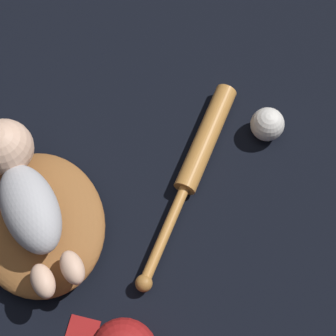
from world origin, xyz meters
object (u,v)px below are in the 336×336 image
Objects in this scene: baseball_glove at (29,226)px; baseball_bat at (198,157)px; baseball at (267,124)px; baby_figure at (21,187)px.

baseball_bat is (0.04, -0.40, -0.01)m from baseball_glove.
baseball reaches higher than baseball_glove.
baseball is at bearing -83.96° from baseball_bat.
baseball_glove is 0.88× the size of baby_figure.
baseball_glove is 4.32× the size of baseball.
baseball is (0.05, -0.57, 0.00)m from baseball_glove.
baby_figure reaches higher than baseball_bat.
baseball_bat is at bearing -92.00° from baby_figure.
baseball_bat is 0.18m from baseball.
baseball is at bearing -84.64° from baseball_glove.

